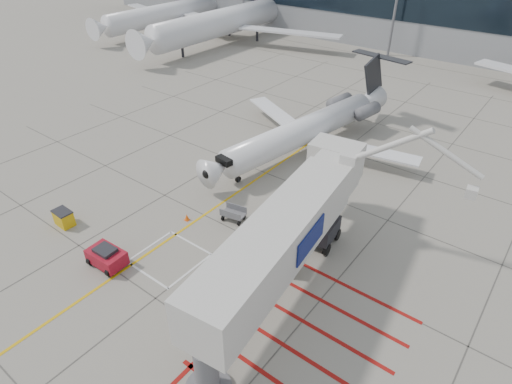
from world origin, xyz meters
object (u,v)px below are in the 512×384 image
Objects in this scene: jet_bridge at (277,249)px; regional_jet at (290,123)px; pushback_tug at (107,256)px; spill_bin at (64,218)px.

regional_jet is at bearing 114.41° from jet_bridge.
jet_bridge is at bearing -49.51° from regional_jet.
regional_jet is 19.74m from pushback_tug.
jet_bridge is 7.95× the size of pushback_tug.
pushback_tug is 1.76× the size of spill_bin.
jet_bridge is at bearing 13.65° from spill_bin.
spill_bin is at bearing 170.64° from pushback_tug.
regional_jet reaches higher than pushback_tug.
pushback_tug is 6.23m from spill_bin.
pushback_tug is at bearing -84.53° from regional_jet.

